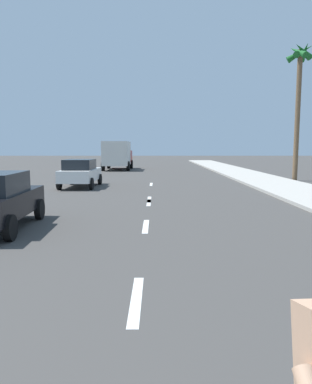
% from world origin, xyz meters
% --- Properties ---
extents(ground_plane, '(160.00, 160.00, 0.00)m').
position_xyz_m(ground_plane, '(0.00, 20.00, 0.00)').
color(ground_plane, '#423F3D').
extents(sidewalk_strip, '(3.60, 80.00, 0.14)m').
position_xyz_m(sidewalk_strip, '(7.45, 22.00, 0.07)').
color(sidewalk_strip, '#B2ADA3').
rests_on(sidewalk_strip, ground).
extents(lane_stripe_2, '(0.16, 1.80, 0.01)m').
position_xyz_m(lane_stripe_2, '(0.00, 7.26, 0.00)').
color(lane_stripe_2, white).
rests_on(lane_stripe_2, ground).
extents(lane_stripe_3, '(0.16, 1.80, 0.01)m').
position_xyz_m(lane_stripe_3, '(0.00, 12.32, 0.00)').
color(lane_stripe_3, white).
rests_on(lane_stripe_3, ground).
extents(lane_stripe_4, '(0.16, 1.80, 0.01)m').
position_xyz_m(lane_stripe_4, '(0.00, 16.81, 0.00)').
color(lane_stripe_4, white).
rests_on(lane_stripe_4, ground).
extents(lane_stripe_5, '(0.16, 1.80, 0.01)m').
position_xyz_m(lane_stripe_5, '(0.00, 17.71, 0.00)').
color(lane_stripe_5, white).
rests_on(lane_stripe_5, ground).
extents(lane_stripe_6, '(0.16, 1.80, 0.01)m').
position_xyz_m(lane_stripe_6, '(0.00, 24.20, 0.00)').
color(lane_stripe_6, white).
rests_on(lane_stripe_6, ground).
extents(parked_car_white, '(1.93, 4.09, 1.57)m').
position_xyz_m(parked_car_white, '(-3.98, 22.69, 0.84)').
color(parked_car_white, white).
rests_on(parked_car_white, ground).
extents(delivery_truck, '(2.74, 6.27, 2.80)m').
position_xyz_m(delivery_truck, '(-3.54, 38.75, 1.50)').
color(delivery_truck, maroon).
rests_on(delivery_truck, ground).
extents(palm_tree_far, '(1.74, 1.76, 9.00)m').
position_xyz_m(palm_tree_far, '(9.60, 26.53, 6.80)').
color(palm_tree_far, brown).
rests_on(palm_tree_far, ground).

